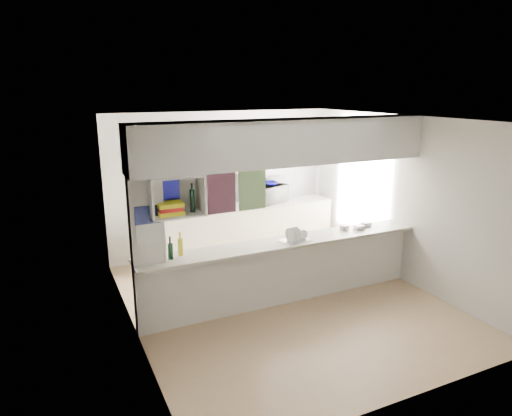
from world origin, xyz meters
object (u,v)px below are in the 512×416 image
microwave (270,194)px  wine_bottles (176,249)px  bowl (270,183)px  dish_rack (295,235)px

microwave → wine_bottles: 3.13m
microwave → bowl: size_ratio=2.31×
bowl → dish_rack: size_ratio=0.58×
bowl → wine_bottles: bearing=-139.5°
dish_rack → microwave: bearing=58.1°
microwave → bowl: bowl is taller
bowl → microwave: bearing=72.0°
microwave → dish_rack: bearing=52.6°
dish_rack → wine_bottles: 1.68m
bowl → wine_bottles: size_ratio=0.84×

